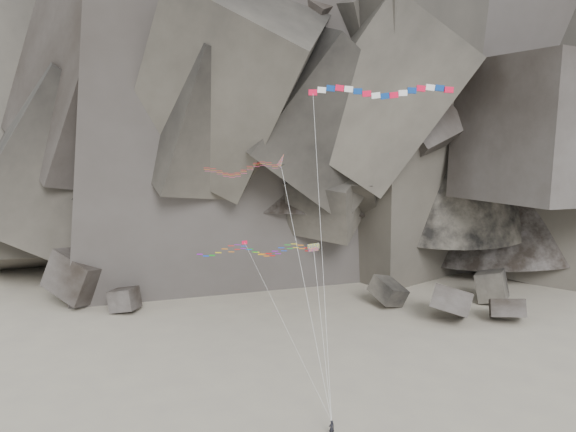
# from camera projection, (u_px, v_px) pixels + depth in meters

# --- Properties ---
(ground) EXTENTS (260.00, 260.00, 0.00)m
(ground) POSITION_uv_depth(u_px,v_px,m) (259.00, 416.00, 54.46)
(ground) COLOR #9D947F
(ground) RESTS_ON ground
(headland) EXTENTS (110.00, 70.00, 84.00)m
(headland) POSITION_uv_depth(u_px,v_px,m) (293.00, 58.00, 116.98)
(headland) COLOR #554F45
(headland) RESTS_ON ground
(boulder_field) EXTENTS (73.97, 19.41, 9.42)m
(boulder_field) POSITION_uv_depth(u_px,v_px,m) (245.00, 292.00, 87.33)
(boulder_field) COLOR #47423F
(boulder_field) RESTS_ON ground
(kite_flyer) EXTENTS (0.71, 0.61, 1.72)m
(kite_flyer) POSITION_uv_depth(u_px,v_px,m) (332.00, 427.00, 50.79)
(kite_flyer) COLOR black
(kite_flyer) RESTS_ON ground
(delta_kite) EXTENTS (13.32, 9.92, 23.77)m
(delta_kite) POSITION_uv_depth(u_px,v_px,m) (239.00, 169.00, 56.50)
(delta_kite) COLOR red
(delta_kite) RESTS_ON ground
(banner_kite) EXTENTS (13.66, 8.37, 30.38)m
(banner_kite) POSITION_uv_depth(u_px,v_px,m) (380.00, 92.00, 53.39)
(banner_kite) COLOR red
(banner_kite) RESTS_ON ground
(parafoil_kite) EXTENTS (13.11, 4.06, 15.74)m
(parafoil_kite) POSITION_uv_depth(u_px,v_px,m) (251.00, 250.00, 52.43)
(parafoil_kite) COLOR #FFEF0E
(parafoil_kite) RESTS_ON ground
(pennant_kite) EXTENTS (9.14, 8.39, 14.93)m
(pennant_kite) POSITION_uv_depth(u_px,v_px,m) (260.00, 274.00, 55.79)
(pennant_kite) COLOR red
(pennant_kite) RESTS_ON ground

